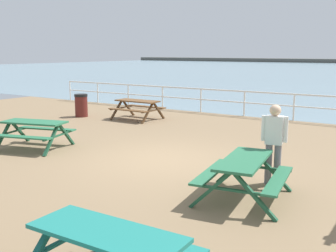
% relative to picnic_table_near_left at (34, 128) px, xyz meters
% --- Properties ---
extents(ground_plane, '(30.00, 24.00, 0.20)m').
position_rel_picnic_table_near_left_xyz_m(ground_plane, '(3.69, 0.95, -0.68)').
color(ground_plane, '#846B4C').
extents(seaward_railing, '(23.07, 0.07, 1.08)m').
position_rel_picnic_table_near_left_xyz_m(seaward_railing, '(3.69, 8.70, 0.17)').
color(seaward_railing, white).
rests_on(seaward_railing, ground).
extents(picnic_table_near_left, '(2.15, 1.95, 0.80)m').
position_rel_picnic_table_near_left_xyz_m(picnic_table_near_left, '(0.00, 0.00, 0.00)').
color(picnic_table_near_left, '#286B47').
rests_on(picnic_table_near_left, ground).
extents(picnic_table_near_right, '(1.84, 1.59, 0.80)m').
position_rel_picnic_table_near_left_xyz_m(picnic_table_near_right, '(6.48, -4.21, 0.00)').
color(picnic_table_near_right, '#1E7A70').
rests_on(picnic_table_near_right, ground).
extents(picnic_table_mid_centre, '(1.78, 2.01, 0.80)m').
position_rel_picnic_table_near_left_xyz_m(picnic_table_mid_centre, '(6.54, -0.53, 0.00)').
color(picnic_table_mid_centre, '#286B47').
rests_on(picnic_table_mid_centre, ground).
extents(picnic_table_seaward, '(1.81, 1.55, 0.80)m').
position_rel_picnic_table_near_left_xyz_m(picnic_table_seaward, '(-0.62, 5.55, 0.00)').
color(picnic_table_seaward, brown).
rests_on(picnic_table_seaward, ground).
extents(visitor, '(0.52, 0.28, 1.66)m').
position_rel_picnic_table_near_left_xyz_m(visitor, '(6.70, 0.61, 0.36)').
color(visitor, slate).
rests_on(visitor, ground).
extents(litter_bin, '(0.55, 0.55, 0.95)m').
position_rel_picnic_table_near_left_xyz_m(litter_bin, '(-3.01, 4.80, -0.10)').
color(litter_bin, '#591E19').
rests_on(litter_bin, ground).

